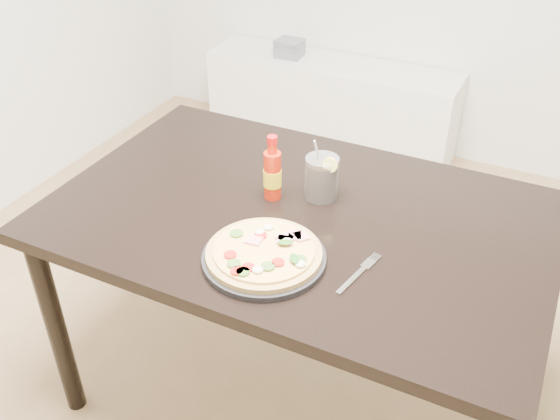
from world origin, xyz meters
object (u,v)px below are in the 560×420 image
at_px(dining_table, 298,235).
at_px(pizza, 265,252).
at_px(cola_cup, 322,179).
at_px(plate, 264,258).
at_px(fork, 360,272).
at_px(hot_sauce_bottle, 272,174).
at_px(media_console, 330,105).

height_order(dining_table, pizza, pizza).
height_order(pizza, cola_cup, cola_cup).
bearing_deg(pizza, dining_table, 93.36).
distance_m(plate, fork, 0.24).
relative_size(pizza, fork, 1.57).
bearing_deg(hot_sauce_bottle, fork, -31.25).
bearing_deg(dining_table, cola_cup, 76.62).
xyz_separation_m(dining_table, media_console, (-0.58, 1.71, -0.42)).
height_order(plate, media_console, plate).
relative_size(plate, hot_sauce_bottle, 1.59).
relative_size(hot_sauce_bottle, fork, 1.06).
height_order(dining_table, hot_sauce_bottle, hot_sauce_bottle).
height_order(plate, fork, plate).
height_order(cola_cup, media_console, cola_cup).
xyz_separation_m(dining_table, fork, (0.25, -0.18, 0.09)).
bearing_deg(cola_cup, hot_sauce_bottle, -152.28).
relative_size(dining_table, fork, 7.46).
bearing_deg(dining_table, media_console, 108.83).
relative_size(dining_table, pizza, 4.75).
bearing_deg(plate, cola_cup, 87.97).
distance_m(plate, hot_sauce_bottle, 0.30).
relative_size(pizza, cola_cup, 1.58).
distance_m(fork, media_console, 2.12).
bearing_deg(cola_cup, plate, -92.03).
bearing_deg(media_console, pizza, -72.95).
bearing_deg(hot_sauce_bottle, plate, -67.45).
bearing_deg(fork, dining_table, 156.19).
height_order(pizza, media_console, pizza).
bearing_deg(cola_cup, fork, -51.16).
relative_size(plate, cola_cup, 1.69).
bearing_deg(media_console, hot_sauce_bottle, -73.94).
bearing_deg(fork, cola_cup, 140.32).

